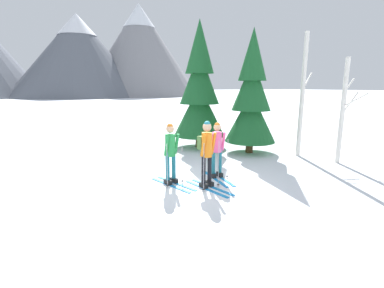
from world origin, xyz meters
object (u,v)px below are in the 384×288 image
(pine_tree_near, at_px, (251,98))
(pine_tree_mid, at_px, (199,91))
(skier_in_orange, at_px, (207,150))
(birch_tree_slender, at_px, (302,95))
(skier_in_pink, at_px, (217,147))
(skier_in_green, at_px, (171,151))
(birch_tree_tall, at_px, (343,111))

(pine_tree_near, height_order, pine_tree_mid, pine_tree_mid)
(skier_in_orange, xyz_separation_m, birch_tree_slender, (5.00, 1.50, 1.33))
(skier_in_pink, bearing_deg, pine_tree_near, 36.85)
(skier_in_orange, height_order, pine_tree_mid, pine_tree_mid)
(skier_in_green, relative_size, birch_tree_tall, 0.47)
(birch_tree_tall, bearing_deg, skier_in_orange, -179.10)
(skier_in_orange, distance_m, pine_tree_mid, 5.38)
(skier_in_green, xyz_separation_m, birch_tree_slender, (5.75, 0.84, 1.42))
(pine_tree_mid, bearing_deg, birch_tree_slender, -48.88)
(pine_tree_near, distance_m, birch_tree_slender, 1.91)
(pine_tree_mid, distance_m, birch_tree_tall, 5.64)
(pine_tree_near, bearing_deg, pine_tree_mid, 125.47)
(skier_in_green, height_order, birch_tree_tall, birch_tree_tall)
(pine_tree_near, bearing_deg, skier_in_orange, -142.21)
(skier_in_pink, relative_size, pine_tree_near, 0.34)
(pine_tree_near, height_order, birch_tree_tall, pine_tree_near)
(skier_in_orange, distance_m, birch_tree_slender, 5.39)
(birch_tree_tall, bearing_deg, skier_in_pink, 173.80)
(pine_tree_near, relative_size, pine_tree_mid, 0.90)
(skier_in_orange, distance_m, pine_tree_near, 4.70)
(skier_in_orange, xyz_separation_m, pine_tree_near, (3.58, 2.78, 1.22))
(birch_tree_tall, distance_m, birch_tree_slender, 1.57)
(skier_in_pink, distance_m, birch_tree_slender, 4.64)
(skier_in_pink, relative_size, birch_tree_tall, 0.46)
(skier_in_orange, height_order, pine_tree_near, pine_tree_near)
(pine_tree_mid, relative_size, birch_tree_tall, 1.50)
(skier_in_green, bearing_deg, birch_tree_tall, -5.33)
(skier_in_green, height_order, skier_in_pink, skier_in_green)
(skier_in_green, height_order, birch_tree_slender, birch_tree_slender)
(skier_in_pink, bearing_deg, pine_tree_mid, 69.11)
(skier_in_orange, distance_m, skier_in_pink, 0.92)
(pine_tree_mid, distance_m, birch_tree_slender, 4.21)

